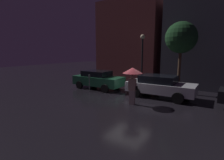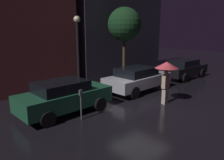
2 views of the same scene
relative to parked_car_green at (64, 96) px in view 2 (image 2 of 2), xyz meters
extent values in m
plane|color=black|center=(3.47, -1.36, -0.75)|extent=(60.00, 60.00, 0.00)
cube|color=brown|center=(0.03, 5.14, 3.18)|extent=(6.33, 3.00, 7.86)
cube|color=#3D3D47|center=(7.84, 5.14, 3.98)|extent=(8.05, 3.00, 9.47)
cube|color=#1E5638|center=(0.03, 0.00, -0.10)|extent=(4.11, 1.80, 0.69)
cube|color=black|center=(-0.13, 0.00, 0.46)|extent=(2.15, 1.55, 0.44)
cylinder|color=black|center=(1.30, 0.85, -0.45)|extent=(0.61, 0.22, 0.61)
cylinder|color=black|center=(1.30, -0.85, -0.45)|extent=(0.61, 0.22, 0.61)
cylinder|color=black|center=(-1.23, 0.85, -0.45)|extent=(0.61, 0.22, 0.61)
cylinder|color=black|center=(-1.23, -0.85, -0.45)|extent=(0.61, 0.22, 0.61)
cube|color=#B7B7BF|center=(5.05, 0.16, -0.11)|extent=(4.34, 1.95, 0.62)
cube|color=black|center=(4.88, 0.16, 0.44)|extent=(2.28, 1.67, 0.47)
cylinder|color=black|center=(6.38, 1.08, -0.42)|extent=(0.67, 0.22, 0.67)
cylinder|color=black|center=(6.38, -0.75, -0.42)|extent=(0.67, 0.22, 0.67)
cylinder|color=black|center=(3.72, 1.08, -0.42)|extent=(0.67, 0.22, 0.67)
cylinder|color=black|center=(3.72, -0.75, -0.42)|extent=(0.67, 0.22, 0.67)
cube|color=black|center=(10.35, 0.19, -0.12)|extent=(4.12, 1.74, 0.62)
cube|color=black|center=(10.19, 0.19, 0.42)|extent=(2.15, 1.50, 0.46)
cylinder|color=black|center=(11.62, 1.02, -0.43)|extent=(0.66, 0.22, 0.66)
cylinder|color=black|center=(11.62, -0.64, -0.43)|extent=(0.66, 0.22, 0.66)
cylinder|color=black|center=(9.08, 1.02, -0.43)|extent=(0.66, 0.22, 0.66)
cylinder|color=black|center=(9.08, -0.64, -0.43)|extent=(0.66, 0.22, 0.66)
cube|color=beige|center=(4.25, -2.27, -0.36)|extent=(0.31, 0.22, 0.80)
cube|color=#D1B293|center=(4.25, -2.27, 0.37)|extent=(0.44, 0.23, 0.66)
sphere|color=tan|center=(4.25, -2.27, 0.82)|extent=(0.22, 0.22, 0.22)
cylinder|color=black|center=(4.25, -2.27, 0.63)|extent=(0.02, 0.02, 0.78)
cone|color=#B2333D|center=(4.25, -2.27, 1.18)|extent=(1.12, 1.12, 0.31)
cube|color=black|center=(4.49, -2.27, 0.21)|extent=(0.17, 0.11, 0.22)
cylinder|color=#4C5154|center=(0.08, -1.14, -0.24)|extent=(0.06, 0.06, 1.03)
cube|color=#4C5154|center=(0.08, -1.14, 0.39)|extent=(0.12, 0.10, 0.22)
cylinder|color=black|center=(2.57, 2.68, 1.22)|extent=(0.14, 0.14, 3.95)
sphere|color=#F9EAB7|center=(2.57, 2.68, 3.39)|extent=(0.38, 0.38, 0.38)
cylinder|color=#473323|center=(5.73, 2.01, 0.74)|extent=(0.20, 0.20, 3.00)
sphere|color=#193D1E|center=(5.73, 2.01, 3.16)|extent=(2.15, 2.15, 2.15)
camera|label=1|loc=(8.64, -10.85, 2.23)|focal=28.00mm
camera|label=2|loc=(-4.59, -8.07, 2.79)|focal=35.00mm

